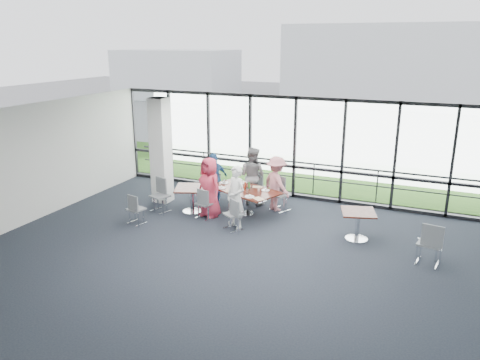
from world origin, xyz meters
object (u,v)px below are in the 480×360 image
at_px(diner_end, 214,178).
at_px(chair_spare_la, 136,209).
at_px(side_table_left, 192,191).
at_px(chair_main_fr, 280,195).
at_px(side_table_right, 358,216).
at_px(chair_spare_r, 429,243).
at_px(main_table, 244,193).
at_px(chair_spare_lb, 160,196).
at_px(chair_main_end, 210,188).
at_px(chair_main_nl, 205,203).
at_px(chair_main_nr, 233,214).
at_px(diner_near_left, 209,187).
at_px(structural_column, 161,151).
at_px(chair_main_fl, 258,188).
at_px(diner_far_left, 252,176).
at_px(diner_far_right, 276,184).
at_px(diner_near_right, 236,197).

relative_size(diner_end, chair_spare_la, 1.86).
distance_m(side_table_left, chair_main_fr, 2.58).
relative_size(side_table_right, chair_spare_r, 1.02).
bearing_deg(chair_main_fr, main_table, 64.21).
xyz_separation_m(chair_spare_lb, chair_spare_r, (7.32, -0.46, 0.02)).
bearing_deg(chair_main_end, main_table, 80.76).
relative_size(main_table, chair_main_fr, 2.39).
relative_size(chair_main_nl, chair_main_nr, 1.01).
relative_size(diner_near_left, chair_main_end, 2.03).
bearing_deg(structural_column, main_table, -0.64).
height_order(chair_main_fl, chair_spare_r, chair_spare_r).
relative_size(side_table_left, chair_spare_la, 1.42).
bearing_deg(diner_end, chair_spare_lb, -13.35).
bearing_deg(chair_main_fl, chair_main_nr, 117.60).
bearing_deg(chair_main_fr, side_table_left, 51.77).
height_order(main_table, chair_spare_la, chair_spare_la).
bearing_deg(chair_spare_la, chair_spare_lb, 99.56).
xyz_separation_m(diner_near_left, diner_far_left, (0.70, 1.48, 0.03)).
relative_size(side_table_right, diner_end, 0.64).
distance_m(side_table_right, diner_end, 4.63).
xyz_separation_m(structural_column, chair_main_fl, (2.73, 1.14, -1.15)).
bearing_deg(chair_main_nl, chair_main_nr, -8.29).
height_order(structural_column, diner_end, structural_column).
xyz_separation_m(side_table_right, diner_end, (-4.51, 1.05, 0.16)).
xyz_separation_m(chair_main_nr, chair_main_fr, (0.66, 1.89, 0.05)).
xyz_separation_m(chair_main_nr, chair_main_end, (-1.58, 1.79, -0.01)).
relative_size(side_table_left, chair_main_fr, 1.24).
relative_size(diner_near_left, chair_spare_r, 1.74).
height_order(structural_column, diner_far_left, structural_column).
distance_m(side_table_left, chair_main_fl, 2.17).
xyz_separation_m(main_table, diner_end, (-1.20, 0.51, 0.15)).
bearing_deg(structural_column, chair_spare_lb, -62.14).
xyz_separation_m(diner_far_right, chair_main_nl, (-1.61, -1.43, -0.37)).
bearing_deg(chair_main_fr, diner_near_right, 93.44).
bearing_deg(side_table_right, chair_spare_la, -166.92).
bearing_deg(chair_spare_la, diner_near_right, 32.69).
relative_size(structural_column, chair_main_end, 3.79).
xyz_separation_m(side_table_right, diner_far_left, (-3.44, 1.46, 0.26)).
relative_size(chair_main_nr, chair_main_end, 1.03).
bearing_deg(chair_spare_r, diner_near_left, -177.20).
height_order(diner_far_right, chair_spare_la, diner_far_right).
distance_m(diner_far_right, chair_spare_r, 4.70).
relative_size(side_table_right, diner_near_right, 0.60).
xyz_separation_m(chair_main_fr, chair_spare_lb, (-3.17, -1.50, -0.01)).
distance_m(diner_far_right, chair_main_nr, 1.99).
distance_m(side_table_left, chair_main_nl, 0.68).
bearing_deg(chair_spare_lb, diner_near_left, -151.42).
distance_m(diner_near_right, diner_far_right, 1.76).
xyz_separation_m(side_table_left, chair_spare_r, (6.45, -0.81, -0.15)).
bearing_deg(chair_main_fl, main_table, 113.50).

